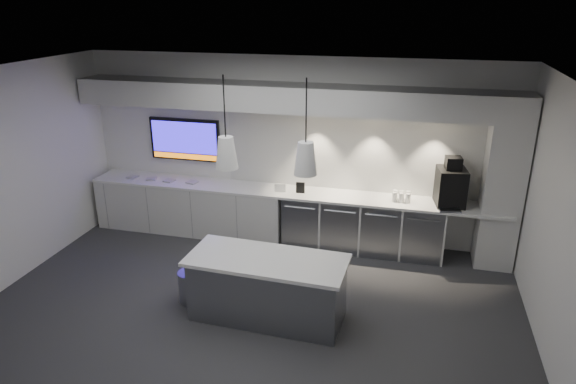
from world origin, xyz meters
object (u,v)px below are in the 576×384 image
(bin, at_px, (190,287))
(coffee_machine, at_px, (451,185))
(island, at_px, (267,288))
(wall_tv, at_px, (185,139))

(bin, relative_size, coffee_machine, 0.59)
(island, height_order, bin, island)
(wall_tv, height_order, coffee_machine, wall_tv)
(wall_tv, relative_size, island, 0.62)
(bin, bearing_deg, wall_tv, 114.32)
(island, xyz_separation_m, coffee_machine, (2.22, 2.21, 0.79))
(coffee_machine, bearing_deg, bin, -155.91)
(bin, height_order, coffee_machine, coffee_machine)
(wall_tv, relative_size, bin, 2.84)
(wall_tv, height_order, island, wall_tv)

